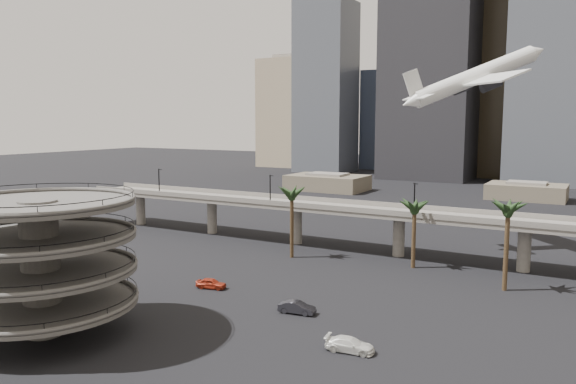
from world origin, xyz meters
The scene contains 10 objects.
ground centered at (0.00, 0.00, 0.00)m, with size 700.00×700.00×0.00m, color black.
parking_ramp centered at (-13.00, -4.00, 9.84)m, with size 22.20×22.20×17.35m.
overpass centered at (0.00, 55.00, 7.34)m, with size 130.00×9.30×14.70m.
palm_trees centered at (14.02, 44.65, 11.43)m, with size 42.40×10.40×14.00m.
low_buildings centered at (6.89, 142.30, 2.86)m, with size 135.00×27.50×6.80m.
skyline centered at (15.11, 217.08, 47.91)m, with size 269.00×86.00×130.90m.
airborne_jet centered at (20.81, 68.86, 33.77)m, with size 25.34×24.62×14.35m.
car_a centered at (-7.04, 20.77, 0.79)m, with size 1.88×4.66×1.59m, color #AB2E18.
car_b centered at (9.75, 17.45, 0.82)m, with size 1.74×5.00×1.65m, color black.
car_c centered at (20.83, 9.50, 0.80)m, with size 2.25×5.53×1.61m, color white.
Camera 1 is at (44.39, -45.52, 25.44)m, focal length 35.00 mm.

